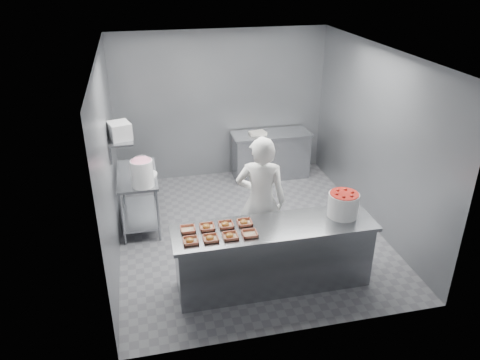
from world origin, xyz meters
name	(u,v)px	position (x,y,z in m)	size (l,w,h in m)	color
floor	(249,231)	(0.00, 0.00, 0.00)	(4.50, 4.50, 0.00)	#4C4C51
ceiling	(250,52)	(0.00, 0.00, 2.80)	(4.50, 4.50, 0.00)	white
wall_back	(221,105)	(0.00, 2.25, 1.40)	(4.00, 0.04, 2.80)	slate
wall_left	(108,162)	(-2.00, 0.00, 1.40)	(0.04, 4.50, 2.80)	slate
wall_right	(375,139)	(2.00, 0.00, 1.40)	(0.04, 4.50, 2.80)	slate
service_counter	(273,255)	(0.00, -1.35, 0.45)	(2.60, 0.70, 0.90)	slate
prep_table	(139,192)	(-1.65, 0.60, 0.59)	(0.60, 1.20, 0.90)	slate
back_counter	(271,155)	(0.90, 1.90, 0.45)	(1.50, 0.60, 0.90)	slate
wall_shelf	(121,135)	(-1.82, 0.60, 1.55)	(0.35, 0.90, 0.03)	slate
tray_0	(190,241)	(-1.08, -1.48, 0.92)	(0.19, 0.18, 0.06)	tan
tray_1	(210,238)	(-0.84, -1.48, 0.92)	(0.19, 0.18, 0.06)	tan
tray_2	(230,236)	(-0.60, -1.48, 0.92)	(0.19, 0.18, 0.06)	tan
tray_3	(250,234)	(-0.35, -1.48, 0.92)	(0.19, 0.18, 0.04)	tan
tray_4	(188,229)	(-1.07, -1.22, 0.92)	(0.19, 0.18, 0.04)	tan
tray_5	(207,227)	(-0.84, -1.22, 0.92)	(0.19, 0.18, 0.06)	tan
tray_6	(226,225)	(-0.60, -1.22, 0.92)	(0.19, 0.18, 0.06)	tan
tray_7	(244,222)	(-0.36, -1.22, 0.92)	(0.19, 0.18, 0.06)	tan
worker	(261,201)	(-0.02, -0.75, 0.94)	(0.68, 0.45, 1.88)	white
strawberry_tub	(343,204)	(0.94, -1.29, 1.07)	(0.39, 0.39, 0.32)	white
glaze_bucket	(142,173)	(-1.56, 0.16, 1.11)	(0.34, 0.32, 0.49)	white
bucket_lid	(146,175)	(-1.51, 0.52, 0.91)	(0.34, 0.34, 0.03)	white
rag	(137,164)	(-1.63, 0.96, 0.91)	(0.14, 0.12, 0.02)	#CCB28C
appliance	(120,131)	(-1.82, 0.42, 1.69)	(0.28, 0.32, 0.24)	gray
paper_stack	(258,133)	(0.63, 1.90, 0.92)	(0.30, 0.22, 0.05)	silver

